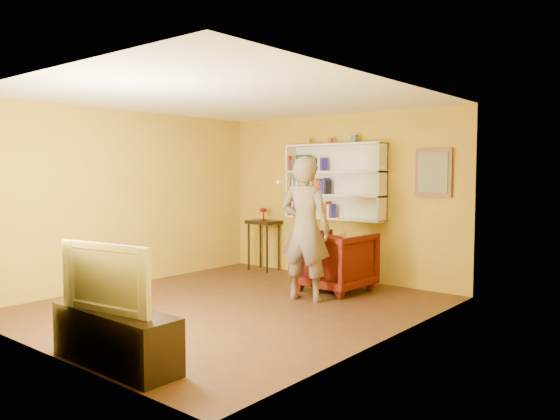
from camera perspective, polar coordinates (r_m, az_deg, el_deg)
The scene contains 16 objects.
room_shell at distance 7.12m, azimuth -5.02°, elevation -2.00°, with size 5.30×5.80×2.88m.
bookshelf at distance 8.95m, azimuth 5.87°, elevation 2.94°, with size 1.80×0.29×1.23m.
books_row_lower at distance 9.14m, azimuth 3.24°, elevation 0.06°, with size 0.90×0.19×0.27m.
books_row_middle at distance 9.14m, azimuth 3.04°, elevation 2.46°, with size 0.79×0.18×0.27m.
books_row_upper at distance 9.17m, azimuth 2.81°, elevation 4.83°, with size 0.71×0.19×0.27m.
ornament_left at distance 9.21m, azimuth 3.04°, elevation 7.16°, with size 0.07×0.07×0.10m, color olive.
ornament_centre at distance 8.96m, azimuth 5.30°, elevation 7.21°, with size 0.07×0.07×0.09m, color #973932.
ornament_right at distance 8.71m, azimuth 7.78°, elevation 7.38°, with size 0.09×0.09×0.12m, color #456173.
framed_painting at distance 8.20m, azimuth 15.73°, elevation 3.80°, with size 0.55×0.05×0.70m.
console_table at distance 9.76m, azimuth -1.73°, elevation -2.00°, with size 0.55×0.42×0.89m.
ruby_lustre at distance 9.73m, azimuth -1.73°, elevation -0.13°, with size 0.14×0.14×0.23m.
armchair at distance 8.13m, azimuth 5.84°, elevation -5.33°, with size 0.94×0.97×0.88m, color #3E0704.
person at distance 7.42m, azimuth 2.65°, elevation -2.00°, with size 0.72×0.47×1.96m, color #695A4D.
game_remote at distance 7.38m, azimuth 0.13°, elevation 2.95°, with size 0.04×0.15×0.04m, color white.
tv_cabinet at distance 5.29m, azimuth -16.82°, elevation -12.64°, with size 1.43×0.43×0.51m, color black.
television at distance 5.16m, azimuth -16.95°, elevation -6.63°, with size 1.07×0.14×0.62m, color black.
Camera 1 is at (4.98, -5.03, 1.76)m, focal length 35.00 mm.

